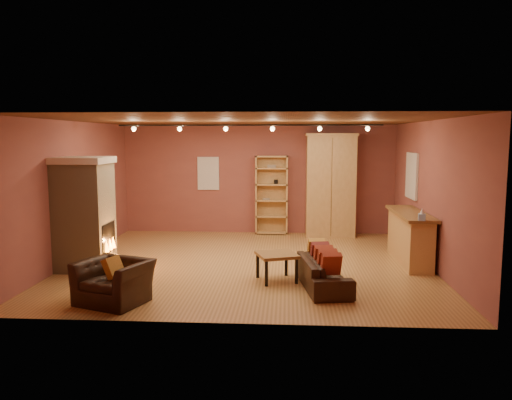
# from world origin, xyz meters

# --- Properties ---
(floor) EXTENTS (7.00, 7.00, 0.00)m
(floor) POSITION_xyz_m (0.00, 0.00, 0.00)
(floor) COLOR olive
(floor) RESTS_ON ground
(ceiling) EXTENTS (7.00, 7.00, 0.00)m
(ceiling) POSITION_xyz_m (0.00, 0.00, 2.80)
(ceiling) COLOR brown
(ceiling) RESTS_ON back_wall
(back_wall) EXTENTS (7.00, 0.02, 2.80)m
(back_wall) POSITION_xyz_m (0.00, 3.25, 1.40)
(back_wall) COLOR brown
(back_wall) RESTS_ON floor
(left_wall) EXTENTS (0.02, 6.50, 2.80)m
(left_wall) POSITION_xyz_m (-3.50, 0.00, 1.40)
(left_wall) COLOR brown
(left_wall) RESTS_ON floor
(right_wall) EXTENTS (0.02, 6.50, 2.80)m
(right_wall) POSITION_xyz_m (3.50, 0.00, 1.40)
(right_wall) COLOR brown
(right_wall) RESTS_ON floor
(fireplace) EXTENTS (1.01, 0.98, 2.12)m
(fireplace) POSITION_xyz_m (-3.04, -0.60, 1.06)
(fireplace) COLOR tan
(fireplace) RESTS_ON floor
(back_window) EXTENTS (0.56, 0.04, 0.86)m
(back_window) POSITION_xyz_m (-1.30, 3.23, 1.55)
(back_window) COLOR silver
(back_window) RESTS_ON back_wall
(bookcase) EXTENTS (0.83, 0.32, 2.02)m
(bookcase) POSITION_xyz_m (0.36, 3.14, 1.03)
(bookcase) COLOR tan
(bookcase) RESTS_ON floor
(armoire) EXTENTS (1.27, 0.72, 2.58)m
(armoire) POSITION_xyz_m (1.84, 2.92, 1.30)
(armoire) COLOR tan
(armoire) RESTS_ON floor
(bar_counter) EXTENTS (0.57, 2.11, 1.01)m
(bar_counter) POSITION_xyz_m (3.20, 0.29, 0.52)
(bar_counter) COLOR tan
(bar_counter) RESTS_ON floor
(tissue_box) EXTENTS (0.14, 0.14, 0.22)m
(tissue_box) POSITION_xyz_m (3.15, -0.73, 1.10)
(tissue_box) COLOR #8BB5DF
(tissue_box) RESTS_ON bar_counter
(right_window) EXTENTS (0.05, 0.90, 1.00)m
(right_window) POSITION_xyz_m (3.47, 1.40, 1.65)
(right_window) COLOR silver
(right_window) RESTS_ON right_wall
(loveseat) EXTENTS (0.73, 1.72, 0.72)m
(loveseat) POSITION_xyz_m (1.36, -1.53, 0.35)
(loveseat) COLOR black
(loveseat) RESTS_ON floor
(armchair) EXTENTS (1.15, 0.94, 0.86)m
(armchair) POSITION_xyz_m (-1.84, -2.50, 0.43)
(armchair) COLOR black
(armchair) RESTS_ON floor
(coffee_table) EXTENTS (0.82, 0.82, 0.49)m
(coffee_table) POSITION_xyz_m (0.59, -1.19, 0.41)
(coffee_table) COLOR brown
(coffee_table) RESTS_ON floor
(track_rail) EXTENTS (5.20, 0.09, 0.13)m
(track_rail) POSITION_xyz_m (0.00, 0.20, 2.69)
(track_rail) COLOR black
(track_rail) RESTS_ON ceiling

